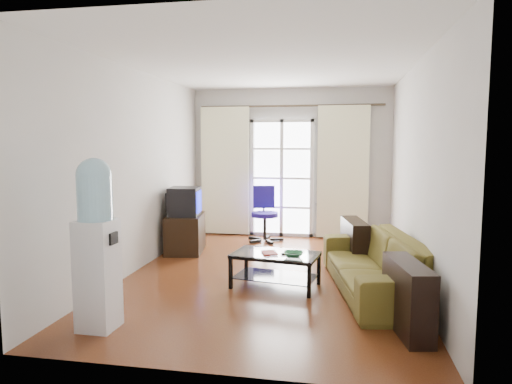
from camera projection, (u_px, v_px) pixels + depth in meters
floor at (268, 275)px, 5.96m from camera, size 5.20×5.20×0.00m
ceiling at (269, 64)px, 5.66m from camera, size 5.20×5.20×0.00m
wall_back at (290, 163)px, 8.35m from camera, size 3.60×0.02×2.70m
wall_front at (214, 196)px, 3.27m from camera, size 3.60×0.02×2.70m
wall_left at (137, 171)px, 6.13m from camera, size 0.02×5.20×2.70m
wall_right at (416, 174)px, 5.49m from camera, size 0.02×5.20×2.70m
french_door at (282, 178)px, 8.35m from camera, size 1.16×0.06×2.15m
curtain_rod at (290, 106)px, 8.14m from camera, size 3.30×0.04×0.04m
curtain_left at (225, 171)px, 8.46m from camera, size 0.90×0.07×2.35m
curtain_right at (343, 172)px, 8.08m from camera, size 0.90×0.07×2.35m
radiator at (333, 220)px, 8.22m from camera, size 0.64×0.12×0.64m
sofa at (375, 264)px, 5.29m from camera, size 2.55×1.67×0.65m
coffee_table at (275, 265)px, 5.47m from camera, size 1.09×0.73×0.41m
bowl at (293, 254)px, 5.28m from camera, size 0.26×0.26×0.06m
book at (263, 253)px, 5.40m from camera, size 0.32×0.34×0.02m
remote at (289, 254)px, 5.37m from camera, size 0.18×0.06×0.02m
tv_stand at (185, 233)px, 7.23m from camera, size 0.66×0.88×0.59m
crt_tv at (183, 201)px, 7.10m from camera, size 0.54×0.54×0.44m
task_chair at (265, 225)px, 8.01m from camera, size 0.80×0.80×0.96m
water_cooler at (96, 241)px, 4.17m from camera, size 0.35×0.33×1.59m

